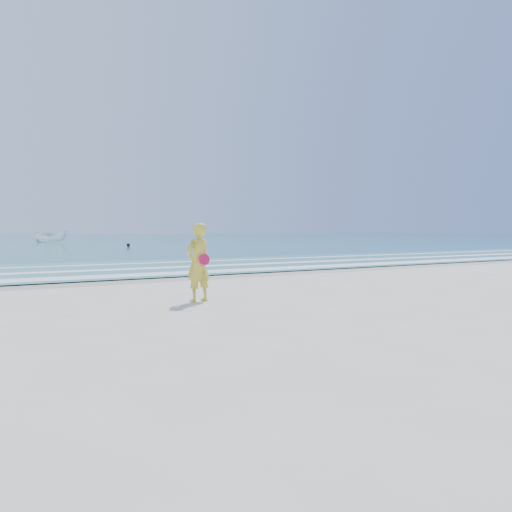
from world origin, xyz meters
TOP-DOWN VIEW (x-y plane):
  - ground at (0.00, 0.00)m, footprint 400.00×400.00m
  - wet_sand at (0.00, 9.00)m, footprint 400.00×2.40m
  - ocean at (0.00, 105.00)m, footprint 400.00×190.00m
  - shallow at (0.00, 14.00)m, footprint 400.00×10.00m
  - foam_near at (0.00, 10.30)m, footprint 400.00×1.40m
  - foam_mid at (0.00, 13.20)m, footprint 400.00×0.90m
  - foam_far at (0.00, 16.50)m, footprint 400.00×0.60m
  - boat at (3.36, 64.01)m, footprint 4.44×2.49m
  - buoy at (7.32, 41.49)m, footprint 0.36×0.36m
  - woman at (-2.12, 3.15)m, footprint 0.79×0.63m

SIDE VIEW (x-z plane):
  - ground at x=0.00m, z-range 0.00..0.00m
  - wet_sand at x=0.00m, z-range 0.00..0.00m
  - ocean at x=0.00m, z-range 0.00..0.04m
  - shallow at x=0.00m, z-range 0.04..0.05m
  - foam_near at x=0.00m, z-range 0.05..0.06m
  - foam_mid at x=0.00m, z-range 0.05..0.06m
  - foam_far at x=0.00m, z-range 0.05..0.06m
  - buoy at x=7.32m, z-range 0.04..0.40m
  - boat at x=3.36m, z-range 0.04..1.66m
  - woman at x=-2.12m, z-range 0.00..1.88m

